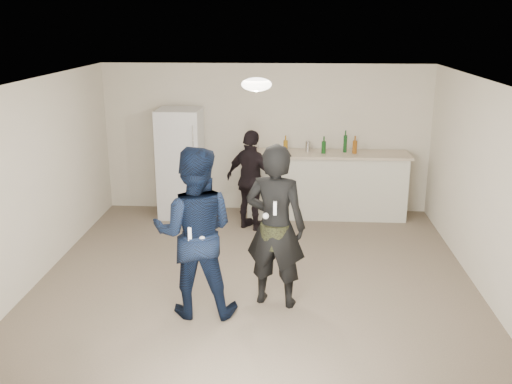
# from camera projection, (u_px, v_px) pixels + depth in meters

# --- Properties ---
(floor) EXTENTS (6.00, 6.00, 0.00)m
(floor) POSITION_uv_depth(u_px,v_px,m) (255.00, 284.00, 7.15)
(floor) COLOR #6B5B4C
(floor) RESTS_ON ground
(ceiling) EXTENTS (6.00, 6.00, 0.00)m
(ceiling) POSITION_uv_depth(u_px,v_px,m) (255.00, 83.00, 6.43)
(ceiling) COLOR silver
(ceiling) RESTS_ON wall_back
(wall_back) EXTENTS (6.00, 0.00, 6.00)m
(wall_back) POSITION_uv_depth(u_px,v_px,m) (266.00, 139.00, 9.66)
(wall_back) COLOR beige
(wall_back) RESTS_ON floor
(wall_front) EXTENTS (6.00, 0.00, 6.00)m
(wall_front) POSITION_uv_depth(u_px,v_px,m) (228.00, 312.00, 3.93)
(wall_front) COLOR beige
(wall_front) RESTS_ON floor
(wall_left) EXTENTS (0.00, 6.00, 6.00)m
(wall_left) POSITION_uv_depth(u_px,v_px,m) (30.00, 185.00, 6.95)
(wall_left) COLOR beige
(wall_left) RESTS_ON floor
(wall_right) EXTENTS (0.00, 6.00, 6.00)m
(wall_right) POSITION_uv_depth(u_px,v_px,m) (490.00, 193.00, 6.63)
(wall_right) COLOR beige
(wall_right) RESTS_ON floor
(counter) EXTENTS (2.60, 0.56, 1.05)m
(counter) POSITION_uv_depth(u_px,v_px,m) (326.00, 186.00, 9.49)
(counter) COLOR beige
(counter) RESTS_ON floor
(counter_top) EXTENTS (2.68, 0.64, 0.04)m
(counter_top) POSITION_uv_depth(u_px,v_px,m) (327.00, 154.00, 9.34)
(counter_top) COLOR beige
(counter_top) RESTS_ON counter
(fridge) EXTENTS (0.70, 0.70, 1.80)m
(fridge) POSITION_uv_depth(u_px,v_px,m) (181.00, 163.00, 9.46)
(fridge) COLOR silver
(fridge) RESTS_ON floor
(fridge_handle) EXTENTS (0.02, 0.02, 0.60)m
(fridge_handle) POSITION_uv_depth(u_px,v_px,m) (193.00, 144.00, 8.97)
(fridge_handle) COLOR white
(fridge_handle) RESTS_ON fridge
(ceiling_dome) EXTENTS (0.36, 0.36, 0.16)m
(ceiling_dome) POSITION_uv_depth(u_px,v_px,m) (257.00, 84.00, 6.73)
(ceiling_dome) COLOR white
(ceiling_dome) RESTS_ON ceiling
(shaker) EXTENTS (0.08, 0.08, 0.17)m
(shaker) POSITION_uv_depth(u_px,v_px,m) (308.00, 146.00, 9.43)
(shaker) COLOR silver
(shaker) RESTS_ON counter_top
(man) EXTENTS (0.95, 0.75, 1.92)m
(man) POSITION_uv_depth(u_px,v_px,m) (195.00, 232.00, 6.22)
(man) COLOR #0E1D3C
(man) RESTS_ON floor
(woman) EXTENTS (0.78, 0.60, 1.90)m
(woman) POSITION_uv_depth(u_px,v_px,m) (275.00, 226.00, 6.42)
(woman) COLOR black
(woman) RESTS_ON floor
(camo_shorts) EXTENTS (0.34, 0.34, 0.28)m
(camo_shorts) POSITION_uv_depth(u_px,v_px,m) (275.00, 235.00, 6.45)
(camo_shorts) COLOR #2D3417
(camo_shorts) RESTS_ON woman
(spectator) EXTENTS (0.99, 0.80, 1.58)m
(spectator) POSITION_uv_depth(u_px,v_px,m) (252.00, 180.00, 8.85)
(spectator) COLOR black
(spectator) RESTS_ON floor
(remote_man) EXTENTS (0.04, 0.04, 0.15)m
(remote_man) POSITION_uv_depth(u_px,v_px,m) (190.00, 234.00, 5.92)
(remote_man) COLOR white
(remote_man) RESTS_ON man
(nunchuk_man) EXTENTS (0.07, 0.07, 0.07)m
(nunchuk_man) POSITION_uv_depth(u_px,v_px,m) (202.00, 239.00, 5.96)
(nunchuk_man) COLOR white
(nunchuk_man) RESTS_ON man
(remote_woman) EXTENTS (0.04, 0.04, 0.15)m
(remote_woman) POSITION_uv_depth(u_px,v_px,m) (275.00, 208.00, 6.09)
(remote_woman) COLOR white
(remote_woman) RESTS_ON woman
(nunchuk_woman) EXTENTS (0.07, 0.07, 0.07)m
(nunchuk_woman) POSITION_uv_depth(u_px,v_px,m) (266.00, 216.00, 6.16)
(nunchuk_woman) COLOR white
(nunchuk_woman) RESTS_ON woman
(bottle_cluster) EXTENTS (1.20, 0.19, 0.28)m
(bottle_cluster) POSITION_uv_depth(u_px,v_px,m) (328.00, 146.00, 9.30)
(bottle_cluster) COLOR #134516
(bottle_cluster) RESTS_ON counter_top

